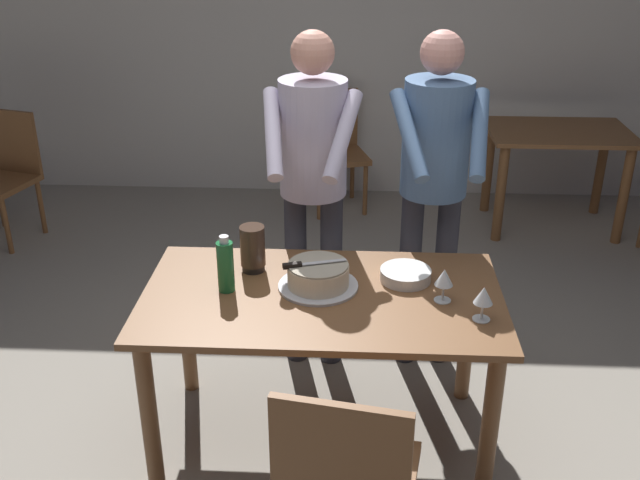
{
  "coord_description": "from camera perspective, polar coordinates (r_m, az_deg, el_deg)",
  "views": [
    {
      "loc": [
        0.13,
        -2.67,
        2.25
      ],
      "look_at": [
        -0.02,
        0.21,
        0.9
      ],
      "focal_mm": 41.29,
      "sensor_mm": 36.0,
      "label": 1
    }
  ],
  "objects": [
    {
      "name": "background_chair_1",
      "position": [
        5.66,
        -23.34,
        4.91
      ],
      "size": [
        0.54,
        0.54,
        0.9
      ],
      "color": "brown",
      "rests_on": "ground_plane"
    },
    {
      "name": "person_standing_beside",
      "position": [
        3.55,
        8.87,
        5.46
      ],
      "size": [
        0.47,
        0.56,
        1.72
      ],
      "color": "#2D2D38",
      "rests_on": "ground_plane"
    },
    {
      "name": "background_table",
      "position": [
        5.6,
        17.88,
        6.51
      ],
      "size": [
        1.0,
        0.7,
        0.74
      ],
      "color": "brown",
      "rests_on": "ground_plane"
    },
    {
      "name": "cake_knife",
      "position": [
        3.05,
        -1.46,
        -1.91
      ],
      "size": [
        0.27,
        0.1,
        0.02
      ],
      "color": "silver",
      "rests_on": "cake_on_platter"
    },
    {
      "name": "background_chair_0",
      "position": [
        5.75,
        1.1,
        7.32
      ],
      "size": [
        0.55,
        0.55,
        0.9
      ],
      "color": "brown",
      "rests_on": "ground_plane"
    },
    {
      "name": "hurricane_lamp",
      "position": [
        3.22,
        -5.24,
        -0.65
      ],
      "size": [
        0.11,
        0.11,
        0.21
      ],
      "color": "black",
      "rests_on": "main_dining_table"
    },
    {
      "name": "person_cutting_cake",
      "position": [
        3.51,
        -0.56,
        5.53
      ],
      "size": [
        0.47,
        0.56,
        1.72
      ],
      "color": "#2D2D38",
      "rests_on": "ground_plane"
    },
    {
      "name": "chair_near_side",
      "position": [
        2.57,
        2.1,
        -18.12
      ],
      "size": [
        0.51,
        0.51,
        0.9
      ],
      "color": "brown",
      "rests_on": "ground_plane"
    },
    {
      "name": "back_wall",
      "position": [
        5.92,
        1.79,
        16.37
      ],
      "size": [
        10.0,
        0.12,
        2.7
      ],
      "primitive_type": "cube",
      "color": "silver",
      "rests_on": "ground_plane"
    },
    {
      "name": "water_bottle",
      "position": [
        3.07,
        -7.34,
        -1.99
      ],
      "size": [
        0.07,
        0.07,
        0.25
      ],
      "color": "#1E6B38",
      "rests_on": "main_dining_table"
    },
    {
      "name": "cake_on_platter",
      "position": [
        3.09,
        -0.15,
        -2.83
      ],
      "size": [
        0.34,
        0.34,
        0.11
      ],
      "color": "silver",
      "rests_on": "main_dining_table"
    },
    {
      "name": "ground_plane",
      "position": [
        3.49,
        0.14,
        -15.0
      ],
      "size": [
        14.0,
        14.0,
        0.0
      ],
      "primitive_type": "plane",
      "color": "gray"
    },
    {
      "name": "wine_glass_far",
      "position": [
        2.91,
        12.56,
        -4.3
      ],
      "size": [
        0.08,
        0.08,
        0.14
      ],
      "color": "silver",
      "rests_on": "main_dining_table"
    },
    {
      "name": "plate_stack",
      "position": [
        3.19,
        6.65,
        -2.69
      ],
      "size": [
        0.22,
        0.22,
        0.05
      ],
      "color": "white",
      "rests_on": "main_dining_table"
    },
    {
      "name": "main_dining_table",
      "position": [
        3.12,
        0.16,
        -6.09
      ],
      "size": [
        1.5,
        0.84,
        0.75
      ],
      "color": "brown",
      "rests_on": "ground_plane"
    },
    {
      "name": "wine_glass_near",
      "position": [
        3.01,
        9.6,
        -2.95
      ],
      "size": [
        0.08,
        0.08,
        0.14
      ],
      "color": "silver",
      "rests_on": "main_dining_table"
    }
  ]
}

